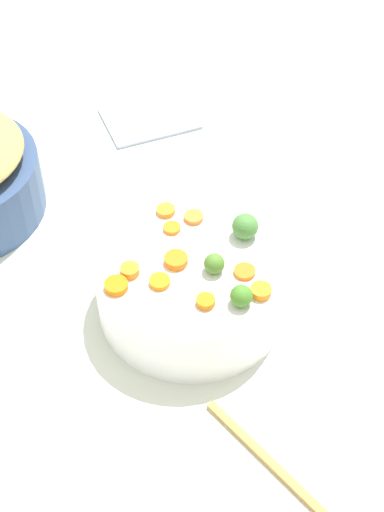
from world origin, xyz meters
The scene contains 16 objects.
tabletop centered at (0.00, 0.00, 0.01)m, with size 2.40×2.40×0.02m, color silver.
serving_bowl_carrots centered at (0.01, -0.02, 0.07)m, with size 0.28×0.28×0.10m, color white.
carrot_slice_0 centered at (0.00, 0.05, 0.12)m, with size 0.03×0.03×0.01m, color orange.
carrot_slice_1 centered at (0.08, -0.06, 0.12)m, with size 0.03×0.03×0.01m, color orange.
carrot_slice_2 centered at (-0.01, -0.01, 0.13)m, with size 0.03×0.03×0.01m, color orange.
carrot_slice_3 centered at (0.04, 0.06, 0.12)m, with size 0.03×0.03×0.01m, color orange.
carrot_slice_4 centered at (-0.04, -0.05, 0.12)m, with size 0.03×0.03×0.01m, color orange.
carrot_slice_5 centered at (-0.10, -0.04, 0.12)m, with size 0.03×0.03×0.01m, color orange.
carrot_slice_6 centered at (-0.08, -0.02, 0.13)m, with size 0.03×0.03×0.01m, color orange.
carrot_slice_7 centered at (0.08, -0.10, 0.13)m, with size 0.03×0.03×0.01m, color orange.
carrot_slice_8 centered at (0.00, 0.09, 0.12)m, with size 0.03×0.03×0.01m, color orange.
carrot_slice_9 centered at (0.01, -0.10, 0.12)m, with size 0.03×0.03×0.01m, color orange.
brussels_sprout_0 centered at (0.10, 0.01, 0.14)m, with size 0.04×0.04×0.04m, color #4A863D.
brussels_sprout_1 centered at (0.04, -0.04, 0.13)m, with size 0.03×0.03×0.03m, color #4D7F2D.
brussels_sprout_2 centered at (0.05, -0.11, 0.13)m, with size 0.03×0.03×0.03m, color #458128.
dish_towel centered at (0.05, 0.44, 0.02)m, with size 0.17×0.12×0.01m, color #99A4BB.
Camera 1 is at (-0.17, -0.69, 0.89)m, focal length 52.42 mm.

